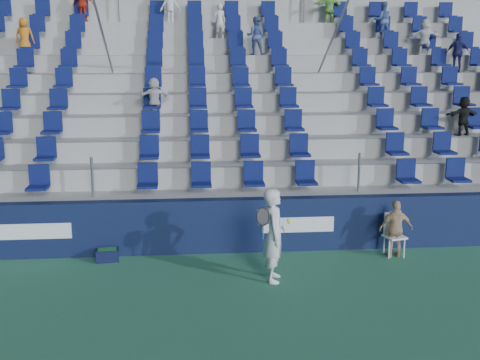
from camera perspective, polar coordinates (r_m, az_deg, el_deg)
ground at (r=10.59m, az=0.23°, el=-12.39°), size 70.00×70.00×0.00m
sponsor_wall at (r=13.31m, az=-0.98°, el=-4.31°), size 24.00×0.32×1.20m
grandstand at (r=17.97m, az=-2.13°, el=5.13°), size 24.00×8.17×6.63m
tennis_player at (r=11.61m, az=3.25°, el=-5.24°), size 0.69×0.73×1.83m
line_judge_chair at (r=13.56m, az=14.34°, el=-4.68°), size 0.50×0.52×0.94m
line_judge at (r=13.40m, az=14.57°, el=-4.50°), size 0.74×0.32×1.25m
ball_bin at (r=13.16m, az=-12.46°, el=-6.90°), size 0.51×0.36×0.27m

